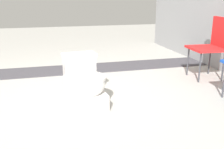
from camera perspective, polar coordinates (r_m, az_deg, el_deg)
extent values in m
plane|color=#A8A59E|center=(3.07, -8.56, -4.62)|extent=(14.00, 14.00, 0.00)
cube|color=#423F44|center=(4.18, -3.39, 1.48)|extent=(0.56, 8.00, 0.01)
cube|color=white|center=(2.82, -5.92, -4.62)|extent=(0.63, 0.40, 0.17)
ellipsoid|color=white|center=(2.67, -5.48, -1.85)|extent=(0.48, 0.41, 0.28)
cylinder|color=white|center=(2.66, -5.52, -0.71)|extent=(0.43, 0.43, 0.03)
cube|color=white|center=(2.94, -7.11, 1.06)|extent=(0.22, 0.36, 0.30)
cube|color=white|center=(2.90, -7.23, 4.26)|extent=(0.24, 0.38, 0.04)
cylinder|color=silver|center=(2.92, -5.72, 4.85)|extent=(0.02, 0.02, 0.01)
cube|color=red|center=(3.81, 19.90, 5.36)|extent=(0.47, 0.47, 0.03)
cube|color=red|center=(3.88, 22.82, 8.48)|extent=(0.44, 0.06, 0.40)
cylinder|color=#38383D|center=(3.63, 18.58, 1.42)|extent=(0.02, 0.02, 0.40)
cylinder|color=#38383D|center=(3.92, 16.20, 2.74)|extent=(0.02, 0.02, 0.40)
cylinder|color=#38383D|center=(3.81, 23.06, 1.63)|extent=(0.02, 0.02, 0.40)
cylinder|color=#38383D|center=(4.08, 20.48, 2.89)|extent=(0.02, 0.02, 0.40)
cylinder|color=#38383D|center=(3.18, 23.24, -1.21)|extent=(0.02, 0.02, 0.40)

